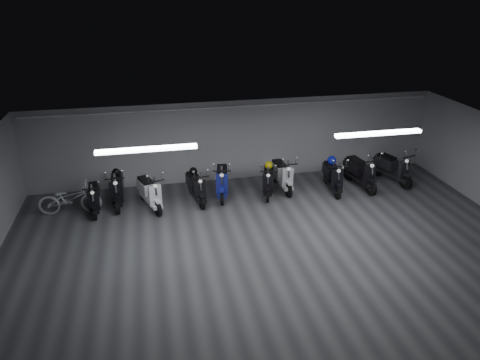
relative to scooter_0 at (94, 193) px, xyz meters
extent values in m
cube|color=#3C3C3F|center=(4.70, -3.42, -0.62)|extent=(14.00, 10.00, 0.01)
cube|color=gray|center=(4.70, -3.42, 2.19)|extent=(14.00, 10.00, 0.01)
cube|color=#9A9A9C|center=(4.70, 1.59, 0.79)|extent=(14.00, 0.01, 2.80)
cube|color=white|center=(1.70, -2.42, 2.13)|extent=(2.40, 0.18, 0.08)
cube|color=white|center=(7.70, -2.42, 2.13)|extent=(2.40, 0.18, 0.08)
cylinder|color=white|center=(4.70, 1.50, 2.01)|extent=(13.60, 0.05, 0.05)
imported|color=silver|center=(-0.70, 0.03, -0.03)|extent=(1.82, 0.69, 1.17)
sphere|color=black|center=(3.04, 0.31, 0.32)|extent=(0.25, 0.25, 0.25)
sphere|color=black|center=(0.67, 0.60, 0.38)|extent=(0.23, 0.23, 0.23)
sphere|color=#0E189E|center=(7.60, 0.17, 0.38)|extent=(0.29, 0.29, 0.29)
sphere|color=yellow|center=(5.50, 0.33, 0.31)|extent=(0.26, 0.26, 0.26)
camera|label=1|loc=(1.82, -12.76, 5.81)|focal=33.69mm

